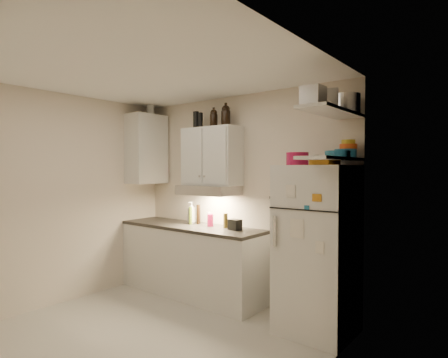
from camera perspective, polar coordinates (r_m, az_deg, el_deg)
The scene contains 36 objects.
floor at distance 4.07m, azimuth -11.63°, elevation -22.76°, with size 3.20×3.00×0.02m, color #BBB7AC.
ceiling at distance 3.83m, azimuth -11.86°, elevation 15.84°, with size 3.20×3.00×0.02m, color white.
back_wall at distance 4.83m, azimuth 2.20°, elevation -2.76°, with size 3.20×0.02×2.60m, color beige.
left_wall at distance 5.07m, azimuth -23.47°, elevation -2.69°, with size 0.02×3.00×2.60m, color beige.
right_wall at distance 2.70m, azimuth 10.79°, elevation -6.21°, with size 0.02×3.00×2.60m, color beige.
base_cabinet at distance 5.08m, azimuth -5.07°, elevation -12.38°, with size 2.10×0.60×0.88m, color silver.
countertop at distance 4.99m, azimuth -5.08°, elevation -7.25°, with size 2.10×0.62×0.04m, color #2B2825.
upper_cabinet at distance 4.87m, azimuth -1.87°, elevation 3.46°, with size 0.80×0.33×0.75m, color silver.
side_cabinet at distance 5.59m, azimuth -11.71°, elevation 4.46°, with size 0.33×0.55×1.00m, color silver.
range_hood at distance 4.82m, azimuth -2.37°, elevation -1.70°, with size 0.76×0.46×0.12m, color silver.
fridge at distance 3.96m, azimuth 14.03°, elevation -10.35°, with size 0.70×0.68×1.70m, color silver.
shelf_hi at distance 3.71m, azimuth 16.14°, elevation 9.81°, with size 0.30×0.95×0.03m, color silver.
shelf_lo at distance 3.67m, azimuth 16.09°, elevation 3.00°, with size 0.30×0.95×0.03m, color silver.
knife_strip at distance 4.43m, azimuth 9.33°, elevation -2.91°, with size 0.42×0.02×0.03m, color black.
dutch_oven at distance 3.89m, azimuth 11.11°, elevation 3.02°, with size 0.22×0.22×0.13m, color #AC1444.
book_stack at distance 3.63m, azimuth 15.12°, elevation 2.73°, with size 0.20×0.25×0.08m, color #C57A18.
spice_jar at distance 3.86m, azimuth 13.74°, elevation 2.83°, with size 0.06×0.06×0.10m, color silver.
stock_pot at distance 3.97m, azimuth 18.19°, elevation 10.81°, with size 0.26×0.26×0.19m, color silver.
tin_a at distance 3.63m, azimuth 15.62°, elevation 11.63°, with size 0.17×0.16×0.17m, color #AAAAAD.
tin_b at distance 3.48m, azimuth 13.41°, elevation 12.14°, with size 0.18×0.18×0.18m, color #AAAAAD.
bowl_teal at distance 3.96m, azimuth 18.02°, elevation 3.72°, with size 0.22×0.22×0.09m, color #185E86.
bowl_orange at distance 3.99m, azimuth 18.41°, elevation 4.69°, with size 0.17×0.17×0.05m, color #DB4C14.
bowl_yellow at distance 3.99m, azimuth 18.42°, elevation 5.37°, with size 0.13×0.13×0.04m, color gold.
plates at distance 3.68m, azimuth 16.92°, elevation 3.68°, with size 0.23×0.23×0.06m, color #185E86.
growler_a at distance 4.88m, azimuth -1.58°, elevation 9.27°, with size 0.10×0.10×0.24m, color black, non-canonical shape.
growler_b at distance 4.78m, azimuth 0.27°, elevation 9.65°, with size 0.12×0.12×0.27m, color black, non-canonical shape.
thermos_a at distance 5.00m, azimuth -3.64°, elevation 8.89°, with size 0.07×0.07×0.20m, color black.
thermos_b at distance 5.03m, azimuth -4.29°, elevation 8.95°, with size 0.08×0.08×0.22m, color black.
side_jar at distance 5.67m, azimuth -11.14°, elevation 10.25°, with size 0.11×0.11×0.15m, color silver.
soap_bottle at distance 5.12m, azimuth -4.99°, elevation -4.94°, with size 0.13×0.13×0.33m, color silver.
pepper_mill at distance 4.72m, azimuth 0.23°, elevation -6.37°, with size 0.06×0.06×0.18m, color brown.
oil_bottle at distance 5.05m, azimuth -5.13°, elevation -5.57°, with size 0.05×0.05×0.23m, color #50681A.
vinegar_bottle at distance 5.07m, azimuth -3.92°, elevation -5.38°, with size 0.05×0.05×0.26m, color black.
clear_bottle at distance 4.90m, azimuth -2.23°, elevation -6.12°, with size 0.06×0.06×0.18m, color silver.
red_jar at distance 4.86m, azimuth -2.10°, elevation -6.30°, with size 0.08×0.08×0.16m, color #AC1444.
caddy at distance 4.58m, azimuth 1.68°, elevation -6.97°, with size 0.15×0.11×0.13m, color black.
Camera 1 is at (2.85, -2.37, 1.66)m, focal length 30.00 mm.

